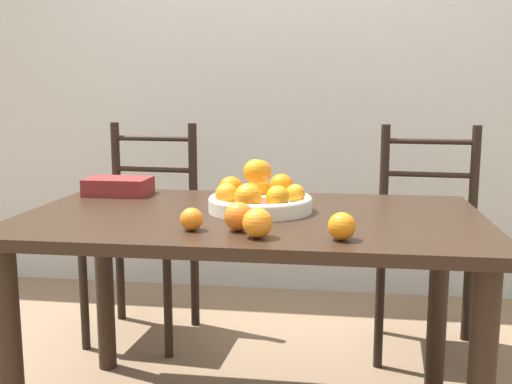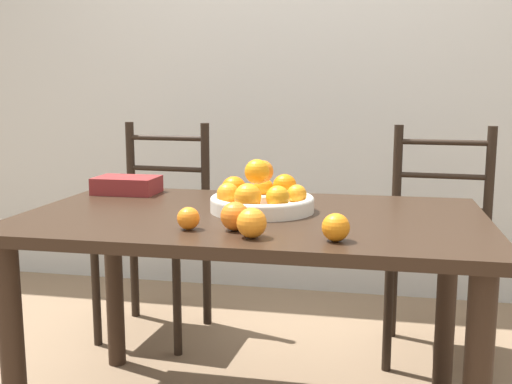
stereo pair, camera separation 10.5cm
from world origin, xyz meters
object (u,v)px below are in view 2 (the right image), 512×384
Objects in this scene: fruit_bowl at (261,197)px; orange_loose_1 at (188,218)px; chair_right at (440,248)px; book_stack at (127,185)px; orange_loose_0 at (235,216)px; orange_loose_3 at (252,223)px; orange_loose_2 at (336,227)px; chair_left at (157,234)px.

fruit_bowl is 0.33m from orange_loose_1.
book_stack is at bearing -156.18° from chair_right.
book_stack is (-1.19, -0.42, 0.29)m from chair_right.
orange_loose_0 and orange_loose_3 have the same top height.
fruit_bowl is 4.59× the size of orange_loose_2.
book_stack is at bearing 144.53° from orange_loose_2.
chair_right is at bearing 46.72° from fruit_bowl.
chair_right is at bearing 51.03° from orange_loose_1.
book_stack is at bearing -78.95° from chair_left.
fruit_bowl is at bearing 63.13° from orange_loose_1.
orange_loose_1 is 0.07× the size of chair_right.
chair_left is at bearing -175.77° from chair_right.
chair_left is at bearing 130.91° from orange_loose_2.
orange_loose_0 is 0.29m from orange_loose_2.
chair_left is at bearing 115.91° from orange_loose_1.
orange_loose_3 reaches higher than book_stack.
fruit_bowl is at bearing 127.22° from orange_loose_2.
fruit_bowl is 4.16× the size of orange_loose_0.
orange_loose_2 is at bearing -13.44° from orange_loose_0.
chair_right is at bearing 55.53° from orange_loose_0.
orange_loose_0 is 1.18m from chair_right.
chair_right is (0.37, 1.01, -0.30)m from orange_loose_2.
orange_loose_2 is 1.12m from chair_right.
chair_left reaches higher than book_stack.
orange_loose_0 reaches higher than orange_loose_2.
orange_loose_3 is at bearing -115.61° from chair_right.
chair_left is (-0.61, 0.67, -0.31)m from fruit_bowl.
orange_loose_2 reaches higher than orange_loose_1.
chair_right reaches higher than orange_loose_2.
orange_loose_1 is at bearing -59.97° from chair_left.
orange_loose_3 is at bearing -49.48° from orange_loose_0.
chair_left is 1.24m from chair_right.
orange_loose_3 is (-0.22, -0.01, 0.00)m from orange_loose_2.
orange_loose_3 is at bearing -53.01° from chair_left.
orange_loose_2 is 1.01m from book_stack.
orange_loose_0 is 0.08× the size of chair_right.
fruit_bowl is 0.96m from chair_left.
fruit_bowl is at bearing -43.22° from chair_left.
chair_left reaches higher than orange_loose_0.
orange_loose_1 is 0.87× the size of orange_loose_2.
fruit_bowl reaches higher than orange_loose_0.
orange_loose_3 is 0.08× the size of chair_right.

